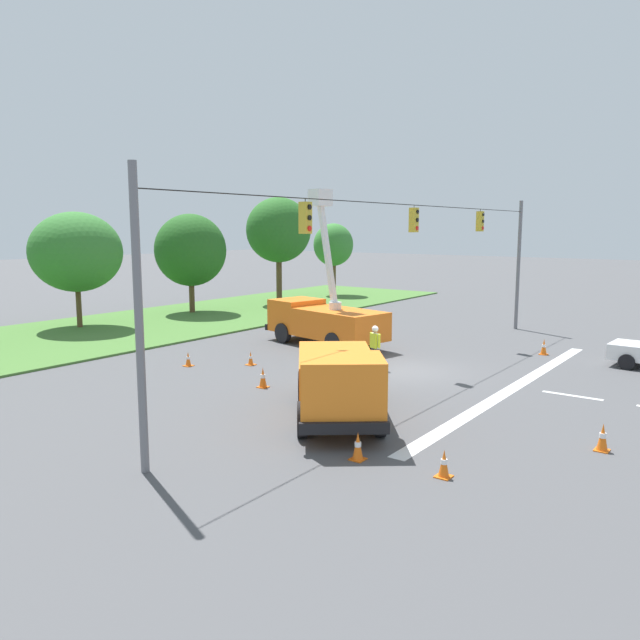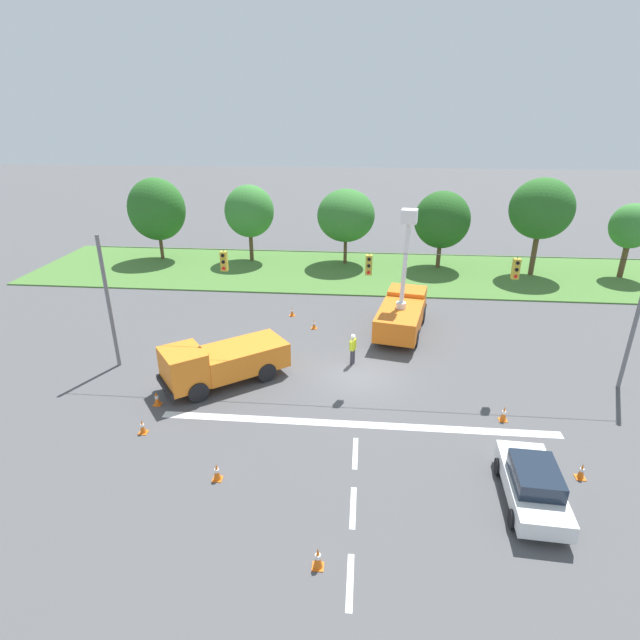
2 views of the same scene
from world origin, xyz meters
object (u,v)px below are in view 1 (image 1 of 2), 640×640
at_px(traffic_cone_foreground_left, 263,378).
at_px(tree_east_end, 333,245).
at_px(traffic_cone_foreground_right, 358,446).
at_px(traffic_cone_lane_edge_b, 544,347).
at_px(road_worker, 375,344).
at_px(traffic_cone_mid_left, 188,359).
at_px(utility_truck_support_near, 338,380).
at_px(traffic_cone_far_right, 603,437).
at_px(tree_far_east, 279,230).
at_px(traffic_cone_lane_edge_a, 444,464).
at_px(utility_truck_bucket_lift, 324,318).
at_px(traffic_cone_near_bucket, 251,359).
at_px(traffic_cone_far_left, 640,350).
at_px(tree_east, 190,250).
at_px(tree_centre, 76,252).

bearing_deg(traffic_cone_foreground_left, tree_east_end, 30.11).
xyz_separation_m(traffic_cone_foreground_right, traffic_cone_lane_edge_b, (15.92, 0.16, 0.01)).
bearing_deg(traffic_cone_lane_edge_b, road_worker, 145.17).
bearing_deg(traffic_cone_mid_left, utility_truck_support_near, -103.86).
relative_size(traffic_cone_lane_edge_b, traffic_cone_far_right, 0.99).
distance_m(tree_far_east, traffic_cone_far_right, 33.29).
xyz_separation_m(utility_truck_support_near, traffic_cone_lane_edge_a, (-2.28, -4.54, -0.87)).
bearing_deg(utility_truck_support_near, road_worker, 21.90).
xyz_separation_m(traffic_cone_foreground_left, traffic_cone_lane_edge_a, (-3.71, -8.80, -0.04)).
height_order(utility_truck_bucket_lift, traffic_cone_lane_edge_b, utility_truck_bucket_lift).
bearing_deg(traffic_cone_foreground_right, road_worker, 28.76).
bearing_deg(traffic_cone_mid_left, tree_far_east, 29.54).
bearing_deg(traffic_cone_mid_left, traffic_cone_far_right, -91.83).
bearing_deg(traffic_cone_far_right, traffic_cone_near_bucket, 81.21).
xyz_separation_m(tree_far_east, road_worker, (-14.34, -17.03, -4.53)).
bearing_deg(traffic_cone_foreground_left, traffic_cone_far_left, -35.82).
bearing_deg(road_worker, traffic_cone_far_right, -116.13).
bearing_deg(tree_east, utility_truck_bucket_lift, -106.09).
relative_size(tree_east_end, utility_truck_support_near, 0.94).
relative_size(tree_east_end, traffic_cone_far_left, 9.19).
bearing_deg(traffic_cone_mid_left, traffic_cone_foreground_left, -99.48).
bearing_deg(traffic_cone_far_right, tree_east_end, 45.56).
distance_m(tree_east_end, traffic_cone_foreground_right, 37.82).
bearing_deg(tree_centre, traffic_cone_foreground_left, -102.51).
bearing_deg(traffic_cone_near_bucket, traffic_cone_lane_edge_b, -44.54).
bearing_deg(tree_far_east, tree_east, 169.64).
distance_m(road_worker, traffic_cone_far_right, 10.86).
bearing_deg(tree_east, traffic_cone_far_left, -85.73).
height_order(traffic_cone_mid_left, traffic_cone_far_right, traffic_cone_far_right).
distance_m(utility_truck_support_near, traffic_cone_foreground_left, 4.57).
relative_size(traffic_cone_foreground_left, traffic_cone_foreground_right, 1.04).
height_order(tree_east, traffic_cone_far_left, tree_east).
bearing_deg(tree_centre, traffic_cone_mid_left, -103.68).
bearing_deg(traffic_cone_near_bucket, traffic_cone_foreground_left, -130.98).
bearing_deg(traffic_cone_mid_left, road_worker, -56.72).
bearing_deg(traffic_cone_far_right, utility_truck_bucket_lift, 61.90).
distance_m(utility_truck_bucket_lift, traffic_cone_far_left, 14.38).
xyz_separation_m(tree_far_east, traffic_cone_near_bucket, (-16.92, -12.51, -5.25)).
bearing_deg(traffic_cone_lane_edge_b, utility_truck_support_near, 170.77).
relative_size(tree_centre, road_worker, 3.73).
height_order(road_worker, traffic_cone_far_left, road_worker).
distance_m(tree_east, traffic_cone_far_right, 30.69).
relative_size(traffic_cone_near_bucket, traffic_cone_far_left, 0.89).
distance_m(utility_truck_bucket_lift, traffic_cone_near_bucket, 5.57).
distance_m(tree_east_end, utility_truck_bucket_lift, 22.54).
xyz_separation_m(utility_truck_support_near, traffic_cone_far_left, (15.37, -5.80, -0.87)).
bearing_deg(traffic_cone_near_bucket, traffic_cone_far_left, -48.49).
bearing_deg(utility_truck_support_near, traffic_cone_foreground_right, -137.18).
height_order(tree_east, traffic_cone_lane_edge_b, tree_east).
bearing_deg(tree_centre, tree_far_east, -6.67).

